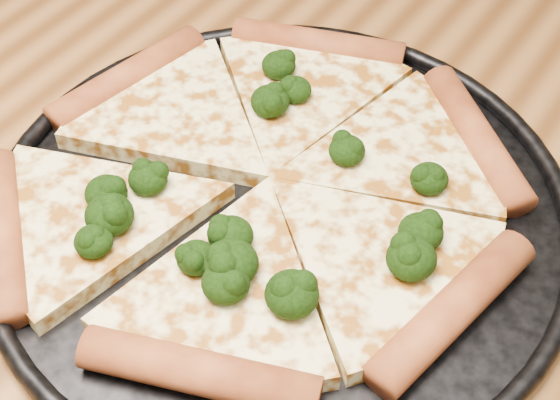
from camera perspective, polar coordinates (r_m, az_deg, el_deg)
The scene contains 4 objects.
dining_table at distance 0.64m, azimuth 2.40°, elevation -4.86°, with size 1.20×0.90×0.75m.
pizza_pan at distance 0.55m, azimuth 0.00°, elevation -0.56°, with size 0.40×0.40×0.02m.
pizza at distance 0.56m, azimuth -1.15°, elevation 1.36°, with size 0.35×0.37×0.03m.
broccoli_florets at distance 0.52m, azimuth -1.66°, elevation -0.63°, with size 0.22×0.23×0.03m.
Camera 1 is at (0.19, -0.34, 1.17)m, focal length 52.90 mm.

